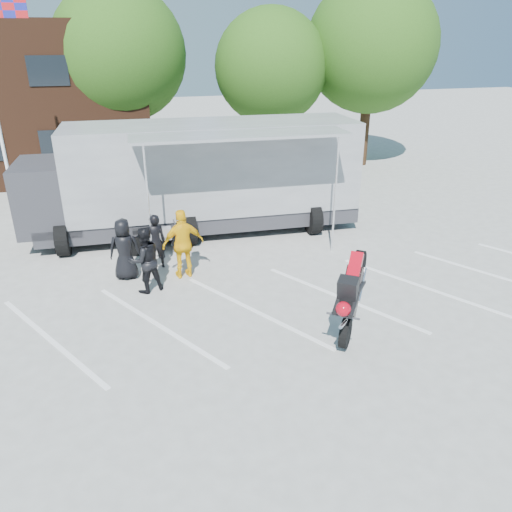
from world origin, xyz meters
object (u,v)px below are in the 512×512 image
tree_mid (271,67)px  spectator_leather_c (145,260)px  spectator_leather_a (125,249)px  tree_right (371,46)px  spectator_leather_b (155,241)px  stunt_bike_rider (351,332)px  spectator_hivis (183,244)px  parked_motorcycle (159,253)px  transporter_truck (202,231)px  tree_left (119,54)px

tree_mid → spectator_leather_c: size_ratio=4.23×
spectator_leather_a → tree_right: bearing=-132.9°
spectator_leather_a → spectator_leather_c: 1.08m
spectator_leather_b → spectator_leather_c: bearing=68.1°
stunt_bike_rider → spectator_hivis: 5.28m
tree_right → spectator_leather_c: size_ratio=5.02×
stunt_bike_rider → tree_mid: bearing=117.2°
parked_motorcycle → stunt_bike_rider: size_ratio=0.93×
tree_mid → spectator_leather_c: 14.75m
spectator_leather_a → spectator_hivis: (1.59, -0.35, 0.12)m
tree_right → transporter_truck: tree_right is taller
tree_mid → tree_right: size_ratio=0.84×
tree_left → tree_right: tree_right is taller
spectator_leather_b → parked_motorcycle: bearing=-104.9°
transporter_truck → spectator_leather_b: 3.32m
tree_left → tree_mid: bearing=-8.1°
spectator_leather_c → stunt_bike_rider: bearing=122.8°
tree_left → spectator_leather_b: tree_left is taller
tree_left → tree_right: (12.00, -1.50, 0.31)m
tree_mid → spectator_leather_a: bearing=-124.7°
parked_motorcycle → tree_mid: bearing=-34.7°
parked_motorcycle → spectator_hivis: (0.54, -1.88, 1.00)m
spectator_leather_a → spectator_hivis: spectator_hivis is taller
tree_mid → transporter_truck: bearing=-121.9°
transporter_truck → parked_motorcycle: 2.30m
transporter_truck → spectator_hivis: (-1.12, -3.47, 1.00)m
spectator_leather_b → spectator_leather_c: spectator_leather_c is taller
spectator_leather_c → parked_motorcycle: bearing=-122.0°
spectator_leather_c → spectator_hivis: 1.27m
tree_mid → transporter_truck: tree_mid is taller
spectator_hivis → transporter_truck: bearing=-114.5°
tree_left → parked_motorcycle: size_ratio=4.19×
parked_motorcycle → spectator_leather_c: bearing=167.2°
tree_left → stunt_bike_rider: tree_left is taller
transporter_truck → spectator_leather_b: (-1.82, -2.65, 0.83)m
spectator_leather_b → spectator_hivis: (0.70, -0.82, 0.17)m
spectator_leather_b → spectator_leather_c: size_ratio=0.91×
tree_mid → transporter_truck: size_ratio=0.66×
parked_motorcycle → spectator_leather_b: spectator_leather_b is taller
tree_right → spectator_leather_a: tree_right is taller
tree_right → spectator_leather_b: (-11.87, -10.25, -5.05)m
stunt_bike_rider → spectator_leather_b: spectator_leather_b is taller
tree_left → spectator_leather_c: 13.98m
spectator_leather_c → transporter_truck: bearing=-137.8°
tree_left → tree_right: size_ratio=0.95×
tree_left → spectator_leather_a: 13.11m
transporter_truck → spectator_leather_a: transporter_truck is taller
spectator_leather_a → tree_mid: bearing=-117.6°
parked_motorcycle → spectator_leather_c: spectator_leather_c is taller
tree_left → transporter_truck: 10.84m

